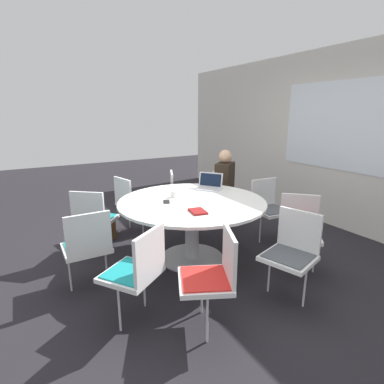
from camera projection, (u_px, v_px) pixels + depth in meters
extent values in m
plane|color=black|center=(192.00, 258.00, 3.70)|extent=(16.00, 16.00, 0.00)
cube|color=silver|center=(335.00, 139.00, 4.58)|extent=(8.00, 0.06, 2.70)
cube|color=white|center=(335.00, 126.00, 4.51)|extent=(1.80, 0.01, 1.30)
cylinder|color=#B7B7BC|center=(192.00, 257.00, 3.70)|extent=(0.77, 0.77, 0.02)
cylinder|color=#B7B7BC|center=(192.00, 230.00, 3.61)|extent=(0.17, 0.17, 0.70)
cylinder|color=white|center=(192.00, 201.00, 3.52)|extent=(1.73, 1.73, 0.03)
cube|color=white|center=(228.00, 195.00, 4.95)|extent=(0.60, 0.60, 0.04)
cube|color=teal|center=(229.00, 193.00, 4.94)|extent=(0.53, 0.53, 0.01)
cube|color=white|center=(218.00, 181.00, 4.97)|extent=(0.27, 0.35, 0.40)
cylinder|color=silver|center=(231.00, 205.00, 5.17)|extent=(0.02, 0.02, 0.41)
cylinder|color=silver|center=(225.00, 211.00, 4.85)|extent=(0.02, 0.02, 0.41)
cube|color=white|center=(184.00, 198.00, 4.77)|extent=(0.57, 0.56, 0.04)
cube|color=#E04C1E|center=(184.00, 196.00, 4.77)|extent=(0.50, 0.50, 0.01)
cube|color=white|center=(172.00, 185.00, 4.70)|extent=(0.39, 0.20, 0.40)
cylinder|color=silver|center=(184.00, 208.00, 5.00)|extent=(0.02, 0.02, 0.41)
cylinder|color=silver|center=(185.00, 215.00, 4.66)|extent=(0.02, 0.02, 0.41)
cube|color=white|center=(135.00, 204.00, 4.45)|extent=(0.53, 0.51, 0.04)
cube|color=olive|center=(135.00, 202.00, 4.44)|extent=(0.46, 0.45, 0.01)
cube|color=white|center=(123.00, 192.00, 4.26)|extent=(0.41, 0.13, 0.40)
cylinder|color=silver|center=(129.00, 215.00, 4.63)|extent=(0.02, 0.02, 0.41)
cylinder|color=silver|center=(143.00, 221.00, 4.38)|extent=(0.02, 0.02, 0.41)
cube|color=white|center=(97.00, 220.00, 3.78)|extent=(0.60, 0.61, 0.04)
cube|color=teal|center=(96.00, 218.00, 3.78)|extent=(0.53, 0.53, 0.01)
cube|color=white|center=(87.00, 208.00, 3.54)|extent=(0.29, 0.34, 0.40)
cylinder|color=silver|center=(85.00, 236.00, 3.87)|extent=(0.02, 0.02, 0.41)
cylinder|color=silver|center=(111.00, 237.00, 3.81)|extent=(0.02, 0.02, 0.41)
cube|color=white|center=(86.00, 248.00, 3.00)|extent=(0.42, 0.44, 0.04)
cube|color=teal|center=(86.00, 246.00, 3.00)|extent=(0.37, 0.39, 0.01)
cube|color=white|center=(89.00, 234.00, 2.78)|extent=(0.03, 0.42, 0.40)
cylinder|color=silver|center=(70.00, 273.00, 2.97)|extent=(0.02, 0.02, 0.41)
cylinder|color=silver|center=(106.00, 264.00, 3.15)|extent=(0.02, 0.02, 0.41)
cube|color=white|center=(131.00, 274.00, 2.52)|extent=(0.60, 0.60, 0.04)
cube|color=teal|center=(131.00, 271.00, 2.51)|extent=(0.53, 0.53, 0.01)
cube|color=white|center=(150.00, 255.00, 2.38)|extent=(0.27, 0.36, 0.40)
cylinder|color=silver|center=(119.00, 309.00, 2.42)|extent=(0.02, 0.02, 0.41)
cylinder|color=silver|center=(144.00, 286.00, 2.74)|extent=(0.02, 0.02, 0.41)
cube|color=white|center=(205.00, 281.00, 2.42)|extent=(0.58, 0.57, 0.04)
cube|color=red|center=(205.00, 278.00, 2.41)|extent=(0.51, 0.50, 0.01)
cube|color=white|center=(229.00, 255.00, 2.37)|extent=(0.39, 0.21, 0.40)
cylinder|color=silver|center=(207.00, 319.00, 2.30)|extent=(0.02, 0.02, 0.41)
cylinder|color=silver|center=(202.00, 292.00, 2.65)|extent=(0.02, 0.02, 0.41)
cube|color=white|center=(288.00, 258.00, 2.79)|extent=(0.54, 0.53, 0.04)
cube|color=#4C5156|center=(288.00, 256.00, 2.78)|extent=(0.48, 0.47, 0.01)
cube|color=white|center=(299.00, 230.00, 2.87)|extent=(0.41, 0.15, 0.40)
cylinder|color=silver|center=(305.00, 287.00, 2.73)|extent=(0.02, 0.02, 0.41)
cylinder|color=silver|center=(269.00, 273.00, 2.97)|extent=(0.02, 0.02, 0.41)
cube|color=white|center=(299.00, 235.00, 3.31)|extent=(0.61, 0.61, 0.04)
cube|color=red|center=(299.00, 233.00, 3.31)|extent=(0.53, 0.54, 0.01)
cube|color=white|center=(299.00, 211.00, 3.44)|extent=(0.31, 0.32, 0.40)
cylinder|color=silver|center=(314.00, 255.00, 3.33)|extent=(0.02, 0.02, 0.41)
cylinder|color=silver|center=(281.00, 252.00, 3.41)|extent=(0.02, 0.02, 0.41)
cube|color=white|center=(272.00, 211.00, 4.12)|extent=(0.45, 0.47, 0.04)
cube|color=#4C5156|center=(272.00, 209.00, 4.11)|extent=(0.39, 0.41, 0.01)
cube|color=white|center=(263.00, 193.00, 4.23)|extent=(0.06, 0.42, 0.40)
cylinder|color=silver|center=(280.00, 224.00, 4.26)|extent=(0.02, 0.02, 0.41)
cylinder|color=silver|center=(260.00, 229.00, 4.10)|extent=(0.02, 0.02, 0.41)
cylinder|color=#2D2319|center=(231.00, 210.00, 4.83)|extent=(0.10, 0.10, 0.45)
cylinder|color=#2D2319|center=(228.00, 213.00, 4.67)|extent=(0.10, 0.10, 0.45)
cube|color=#2D2319|center=(225.00, 180.00, 4.66)|extent=(0.39, 0.42, 0.55)
sphere|color=tan|center=(225.00, 156.00, 4.56)|extent=(0.20, 0.20, 0.20)
cube|color=silver|center=(208.00, 189.00, 3.99)|extent=(0.39, 0.36, 0.02)
cube|color=silver|center=(211.00, 180.00, 4.05)|extent=(0.30, 0.24, 0.20)
cube|color=black|center=(211.00, 180.00, 4.05)|extent=(0.26, 0.21, 0.17)
cube|color=maroon|center=(198.00, 211.00, 3.08)|extent=(0.23, 0.18, 0.02)
cylinder|color=white|center=(174.00, 194.00, 3.63)|extent=(0.09, 0.09, 0.08)
cube|color=black|center=(166.00, 202.00, 3.44)|extent=(0.16, 0.12, 0.01)
cube|color=#513319|center=(107.00, 227.00, 4.35)|extent=(0.36, 0.16, 0.28)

